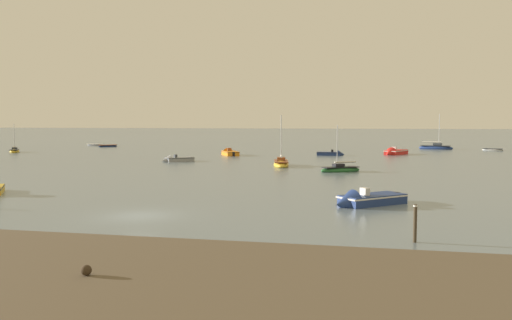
# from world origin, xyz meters

# --- Properties ---
(ground_plane) EXTENTS (800.00, 800.00, 0.00)m
(ground_plane) POSITION_xyz_m (0.00, 0.00, 0.00)
(ground_plane) COLOR slate
(tidal_rock_left) EXTENTS (0.41, 0.41, 0.41)m
(tidal_rock_left) POSITION_xyz_m (3.66, -12.76, 0.36)
(tidal_rock_left) COLOR #372A1C
(tidal_rock_left) RESTS_ON mudflat_shore
(motorboat_moored_0) EXTENTS (5.62, 5.32, 1.98)m
(motorboat_moored_0) POSITION_xyz_m (13.85, 7.16, 0.27)
(motorboat_moored_0) COLOR navy
(motorboat_moored_0) RESTS_ON ground
(sailboat_moored_0) EXTENTS (5.24, 4.20, 5.83)m
(sailboat_moored_0) POSITION_xyz_m (11.04, 31.97, 0.25)
(sailboat_moored_0) COLOR #23602D
(sailboat_moored_0) RESTS_ON ground
(rowboat_moored_0) EXTENTS (4.19, 2.18, 0.63)m
(rowboat_moored_0) POSITION_xyz_m (39.41, 83.09, 0.17)
(rowboat_moored_0) COLOR white
(rowboat_moored_0) RESTS_ON ground
(motorboat_moored_1) EXTENTS (4.69, 4.52, 1.66)m
(motorboat_moored_1) POSITION_xyz_m (-13.86, 42.57, 0.23)
(motorboat_moored_1) COLOR gray
(motorboat_moored_1) RESTS_ON ground
(motorboat_moored_2) EXTENTS (4.95, 6.83, 2.24)m
(motorboat_moored_2) POSITION_xyz_m (18.96, 65.82, 0.31)
(motorboat_moored_2) COLOR red
(motorboat_moored_2) RESTS_ON ground
(sailboat_moored_2) EXTENTS (3.12, 6.66, 7.18)m
(sailboat_moored_2) POSITION_xyz_m (2.91, 38.06, 0.31)
(sailboat_moored_2) COLOR gold
(sailboat_moored_2) RESTS_ON ground
(motorboat_moored_3) EXTENTS (4.88, 1.77, 1.65)m
(motorboat_moored_3) POSITION_xyz_m (8.36, 61.36, 0.23)
(motorboat_moored_3) COLOR navy
(motorboat_moored_3) RESTS_ON ground
(motorboat_moored_5) EXTENTS (4.60, 6.22, 2.04)m
(motorboat_moored_5) POSITION_xyz_m (-9.79, 58.66, 0.28)
(motorboat_moored_5) COLOR orange
(motorboat_moored_5) RESTS_ON ground
(rowboat_moored_2) EXTENTS (4.16, 4.22, 0.70)m
(rowboat_moored_2) POSITION_xyz_m (-45.35, 81.45, 0.19)
(rowboat_moored_2) COLOR navy
(rowboat_moored_2) RESTS_ON ground
(rowboat_moored_3) EXTENTS (4.41, 2.24, 0.67)m
(rowboat_moored_3) POSITION_xyz_m (-51.40, 86.08, 0.18)
(rowboat_moored_3) COLOR gray
(rowboat_moored_3) RESTS_ON ground
(sailboat_moored_3) EXTENTS (4.00, 5.30, 5.82)m
(sailboat_moored_3) POSITION_xyz_m (-52.64, 58.00, 0.25)
(sailboat_moored_3) COLOR gold
(sailboat_moored_3) RESTS_ON ground
(sailboat_moored_4) EXTENTS (7.43, 4.22, 7.95)m
(sailboat_moored_4) POSITION_xyz_m (28.79, 86.90, 0.34)
(sailboat_moored_4) COLOR navy
(sailboat_moored_4) RESTS_ON ground
(mooring_post_right) EXTENTS (0.22, 0.22, 2.10)m
(mooring_post_right) POSITION_xyz_m (16.39, -3.87, 0.89)
(mooring_post_right) COLOR #3E3323
(mooring_post_right) RESTS_ON ground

